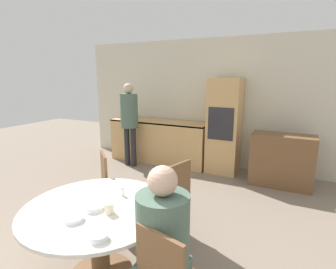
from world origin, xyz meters
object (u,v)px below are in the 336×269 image
oven_unit (224,126)px  bowl_near (74,219)px  bowl_centre (94,208)px  person_seated (161,242)px  sideboard (281,160)px  bowl_far (99,237)px  dining_table (99,228)px  chair_far_left (97,186)px  person_standing (129,116)px  chair_far_right (173,196)px  cup (109,208)px

oven_unit → bowl_near: oven_unit is taller
bowl_centre → person_seated: bearing=-11.9°
sideboard → bowl_far: sideboard is taller
sideboard → person_seated: bearing=-100.6°
oven_unit → sideboard: (1.07, -0.26, -0.46)m
dining_table → person_seated: (0.75, -0.22, 0.22)m
oven_unit → bowl_far: 3.68m
chair_far_left → person_seated: (1.36, -0.90, 0.21)m
bowl_centre → sideboard: bearing=66.6°
person_seated → person_standing: person_standing is taller
oven_unit → person_seated: size_ratio=1.43×
chair_far_right → cup: (-0.16, -0.91, 0.25)m
sideboard → dining_table: 3.33m
dining_table → chair_far_left: bearing=131.6°
sideboard → dining_table: (-1.36, -3.04, 0.06)m
person_seated → bowl_near: 0.76m
person_seated → bowl_near: person_seated is taller
cup → bowl_far: bearing=-63.1°
dining_table → cup: bearing=-16.5°
chair_far_right → bowl_centre: size_ratio=6.06×
bowl_near → bowl_centre: (0.02, 0.21, 0.00)m
dining_table → person_seated: bearing=-16.1°
dining_table → chair_far_left: chair_far_left is taller
chair_far_left → bowl_near: bearing=-15.0°
sideboard → person_seated: (-0.61, -3.26, 0.28)m
oven_unit → bowl_centre: bearing=-94.6°
oven_unit → bowl_centre: oven_unit is taller
dining_table → chair_far_left: size_ratio=1.40×
bowl_near → sideboard: bearing=67.6°
chair_far_left → chair_far_right: size_ratio=1.00×
bowl_near → bowl_far: 0.36m
dining_table → person_standing: (-1.55, 2.78, 0.55)m
bowl_near → chair_far_left: bearing=122.4°
dining_table → chair_far_right: size_ratio=1.40×
person_seated → oven_unit: bearing=97.5°
bowl_centre → bowl_far: 0.45m
sideboard → bowl_centre: (-1.34, -3.10, 0.30)m
chair_far_left → person_standing: size_ratio=0.54×
person_seated → bowl_centre: size_ratio=8.28×
oven_unit → dining_table: bearing=-95.0°
dining_table → chair_far_right: chair_far_right is taller
chair_far_right → bowl_near: 1.20m
person_standing → bowl_far: size_ratio=12.50×
bowl_near → bowl_centre: size_ratio=1.01×
sideboard → cup: size_ratio=10.83×
chair_far_right → bowl_far: bearing=15.9°
person_standing → bowl_centre: person_standing is taller
chair_far_left → bowl_near: (0.61, -0.96, 0.22)m
oven_unit → dining_table: oven_unit is taller
oven_unit → cup: size_ratio=19.57×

